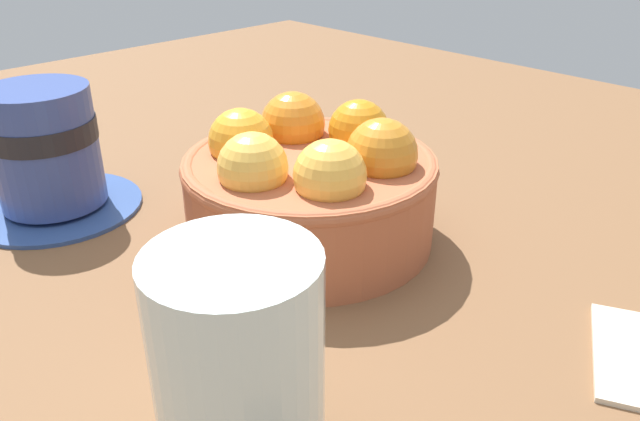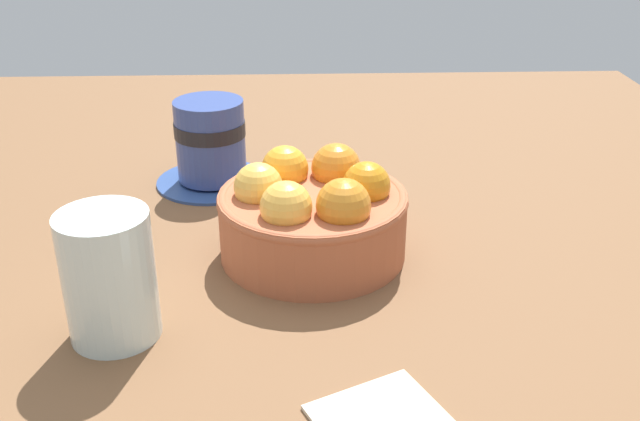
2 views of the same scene
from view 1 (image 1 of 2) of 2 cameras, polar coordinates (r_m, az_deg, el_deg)
name	(u,v)px [view 1 (image 1 of 2)]	position (r cm, az deg, el deg)	size (l,w,h in cm)	color
ground_plane	(310,257)	(42.66, -0.87, -4.26)	(118.04, 102.46, 3.11)	brown
terracotta_bowl	(310,184)	(40.11, -0.91, 2.40)	(16.10, 16.10, 8.59)	#AD5938
coffee_cup	(46,153)	(47.77, -23.51, 4.79)	(11.86, 11.86, 8.96)	#2D4987
water_glass	(239,367)	(24.32, -7.36, -13.86)	(6.44, 6.44, 9.54)	silver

